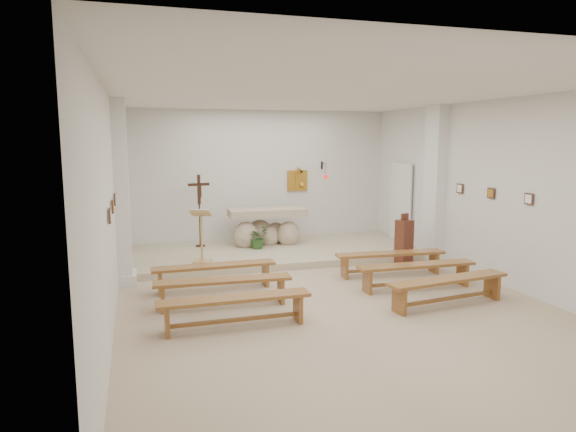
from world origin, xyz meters
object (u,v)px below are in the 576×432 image
object	(u,v)px
altar	(266,229)
bench_right_third	(448,285)
donation_pedestal	(404,241)
bench_right_front	(390,258)
bench_left_front	(214,271)
bench_left_second	(223,286)
crucifix_stand	(199,205)
bench_right_second	(416,270)
bench_left_third	(235,305)
lectern	(201,236)

from	to	relation	value
altar	bench_right_third	size ratio (longest dim) A/B	0.84
donation_pedestal	altar	bearing A→B (deg)	124.41
altar	bench_right_front	bearing A→B (deg)	-57.52
bench_left_front	bench_left_second	bearing A→B (deg)	-90.92
crucifix_stand	bench_right_second	bearing A→B (deg)	-62.05
bench_right_second	bench_left_third	xyz separation A→B (m)	(-3.59, -1.01, 0.00)
bench_right_second	bench_left_third	world-z (taller)	same
crucifix_stand	bench_left_second	size ratio (longest dim) A/B	0.77
altar	bench_right_third	xyz separation A→B (m)	(1.83, -5.08, -0.17)
bench_right_second	bench_right_third	bearing A→B (deg)	-88.17
bench_right_second	crucifix_stand	bearing A→B (deg)	130.78
donation_pedestal	bench_right_third	xyz separation A→B (m)	(-0.79, -2.89, -0.14)
crucifix_stand	bench_left_second	world-z (taller)	crucifix_stand
crucifix_stand	donation_pedestal	bearing A→B (deg)	-40.49
crucifix_stand	bench_right_front	world-z (taller)	crucifix_stand
crucifix_stand	donation_pedestal	xyz separation A→B (m)	(4.24, -2.40, -0.67)
bench_right_front	bench_left_third	distance (m)	4.12
altar	bench_left_front	world-z (taller)	altar
bench_left_third	bench_left_front	bearing A→B (deg)	89.55
altar	crucifix_stand	world-z (taller)	crucifix_stand
donation_pedestal	bench_right_third	bearing A→B (deg)	-120.75
altar	bench_left_front	size ratio (longest dim) A/B	0.85
donation_pedestal	bench_right_second	xyz separation A→B (m)	(-0.79, -1.87, -0.14)
crucifix_stand	bench_left_third	xyz separation A→B (m)	(-0.14, -5.28, -0.81)
altar	bench_right_third	world-z (taller)	altar
crucifix_stand	bench_right_second	world-z (taller)	crucifix_stand
bench_right_front	bench_left_third	size ratio (longest dim) A/B	1.01
bench_right_front	bench_left_second	distance (m)	3.73
crucifix_stand	bench_left_third	world-z (taller)	crucifix_stand
altar	bench_right_front	world-z (taller)	altar
altar	crucifix_stand	bearing A→B (deg)	174.67
bench_right_second	bench_right_third	world-z (taller)	same
lectern	bench_right_front	bearing A→B (deg)	-3.63
bench_left_second	bench_left_third	bearing A→B (deg)	-86.89
lectern	bench_left_third	distance (m)	3.62
crucifix_stand	bench_left_second	distance (m)	4.35
bench_left_third	crucifix_stand	bearing A→B (deg)	88.01
altar	bench_left_third	bearing A→B (deg)	-107.53
lectern	bench_left_third	xyz separation A→B (m)	(0.03, -3.60, -0.37)
donation_pedestal	bench_left_second	xyz separation A→B (m)	(-4.38, -1.87, -0.14)
lectern	bench_right_third	distance (m)	5.12
donation_pedestal	bench_right_front	distance (m)	1.17
bench_left_second	bench_left_third	distance (m)	1.01
bench_right_front	bench_right_second	world-z (taller)	same
bench_right_second	bench_right_third	size ratio (longest dim) A/B	0.99
crucifix_stand	bench_left_third	size ratio (longest dim) A/B	0.78
lectern	bench_left_second	bearing A→B (deg)	-69.55
donation_pedestal	bench_right_front	world-z (taller)	donation_pedestal
crucifix_stand	bench_left_third	distance (m)	5.34
donation_pedestal	bench_left_third	bearing A→B (deg)	-162.13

